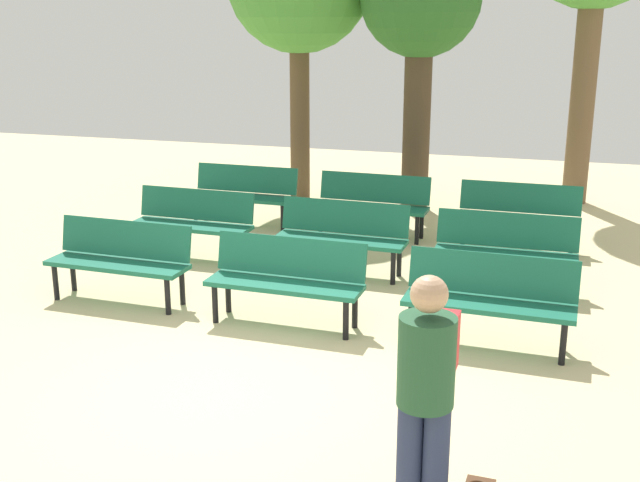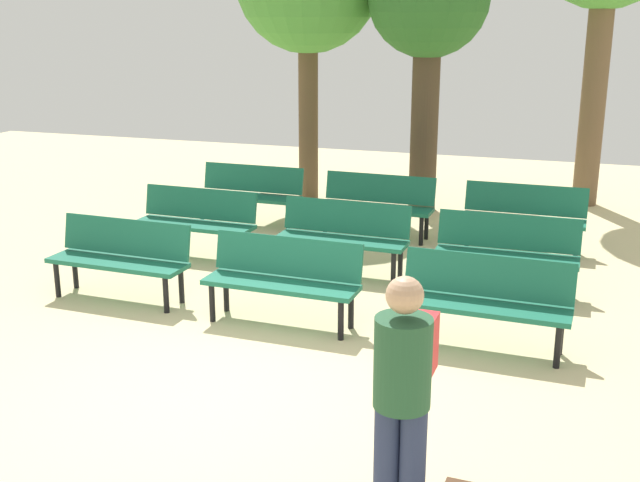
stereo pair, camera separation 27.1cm
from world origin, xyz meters
TOP-DOWN VIEW (x-y plane):
  - ground_plane at (0.00, 0.00)m, footprint 24.00×24.00m
  - bench_r0_c0 at (-1.97, 1.65)m, footprint 1.61×0.53m
  - bench_r0_c1 at (0.00, 1.55)m, footprint 1.61×0.52m
  - bench_r0_c2 at (2.03, 1.57)m, footprint 1.61×0.53m
  - bench_r1_c0 at (-1.92, 3.36)m, footprint 1.61×0.52m
  - bench_r1_c1 at (0.11, 3.28)m, footprint 1.61×0.52m
  - bench_r1_c2 at (2.06, 3.24)m, footprint 1.60×0.49m
  - bench_r2_c0 at (-1.91, 5.08)m, footprint 1.61×0.50m
  - bench_r2_c1 at (0.08, 5.02)m, footprint 1.61×0.52m
  - bench_r2_c2 at (2.10, 4.98)m, footprint 1.60×0.50m
  - tree_0 at (0.36, 6.80)m, footprint 1.87×1.87m
  - visitor_with_backpack at (1.91, -1.38)m, footprint 0.35×0.53m

SIDE VIEW (x-z plane):
  - ground_plane at x=0.00m, z-range 0.00..0.00m
  - bench_r0_c0 at x=-1.97m, z-range 0.07..0.94m
  - bench_r0_c1 at x=0.00m, z-range 0.07..0.94m
  - bench_r0_c2 at x=2.03m, z-range 0.07..0.94m
  - bench_r1_c0 at x=-1.92m, z-range 0.07..0.94m
  - bench_r1_c1 at x=0.11m, z-range 0.07..0.94m
  - bench_r1_c2 at x=2.06m, z-range 0.07..0.94m
  - bench_r2_c0 at x=-1.91m, z-range 0.07..0.94m
  - bench_r2_c1 at x=0.08m, z-range 0.07..0.94m
  - bench_r2_c2 at x=2.10m, z-range 0.07..0.94m
  - visitor_with_backpack at x=1.91m, z-range 0.11..1.76m
  - tree_0 at x=0.36m, z-range 1.05..5.32m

